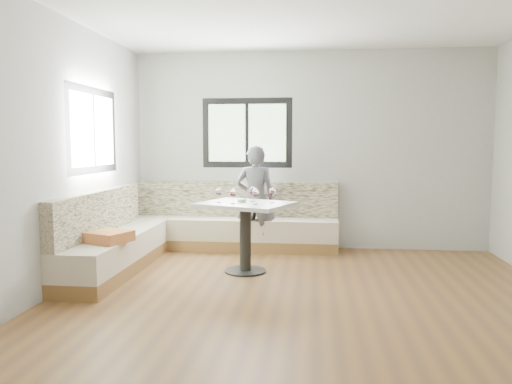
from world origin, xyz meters
The scene contains 10 objects.
room centered at (-0.08, 0.08, 1.41)m, with size 5.01×5.01×2.81m.
banquette centered at (-1.59, 1.63, 0.33)m, with size 2.90×2.80×0.95m.
table centered at (-0.72, 1.01, 0.61)m, with size 1.21×1.09×0.82m.
person centered at (-0.73, 2.08, 0.74)m, with size 0.54×0.35×1.47m, color #515057.
olive_ramekin centered at (-0.77, 1.03, 0.84)m, with size 0.10×0.10×0.04m.
wine_glass_a centered at (-1.03, 0.96, 0.94)m, with size 0.08×0.08×0.18m.
wine_glass_b centered at (-0.84, 0.87, 0.94)m, with size 0.08×0.08×0.18m.
wine_glass_c centered at (-0.59, 0.85, 0.94)m, with size 0.08×0.08×0.18m.
wine_glass_d centered at (-0.65, 1.12, 0.94)m, with size 0.08×0.08×0.18m.
wine_glass_e centered at (-0.41, 0.99, 0.94)m, with size 0.08×0.08×0.18m.
Camera 1 is at (0.06, -4.67, 1.50)m, focal length 35.00 mm.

